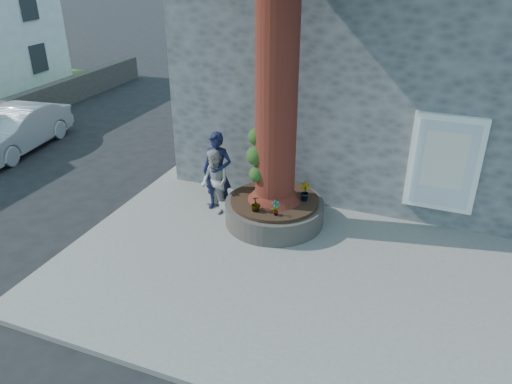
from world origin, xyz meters
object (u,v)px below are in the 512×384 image
at_px(planter, 274,210).
at_px(a_board_sign, 14,128).
at_px(woman, 215,182).
at_px(car_silver, 16,130).
at_px(man, 217,172).

relative_size(planter, a_board_sign, 2.30).
bearing_deg(a_board_sign, planter, -40.15).
bearing_deg(woman, a_board_sign, -156.38).
distance_m(woman, a_board_sign, 8.61).
relative_size(car_silver, a_board_sign, 4.12).
distance_m(planter, a_board_sign, 10.05).
xyz_separation_m(planter, man, (-1.50, 0.11, 0.69)).
xyz_separation_m(planter, woman, (-1.50, -0.04, 0.50)).
height_order(planter, woman, woman).
distance_m(man, car_silver, 7.90).
bearing_deg(man, a_board_sign, 164.79).
xyz_separation_m(planter, a_board_sign, (-9.85, 1.98, 0.09)).
xyz_separation_m(man, a_board_sign, (-8.36, 1.87, -0.61)).
bearing_deg(man, woman, -93.82).
relative_size(planter, man, 1.17).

